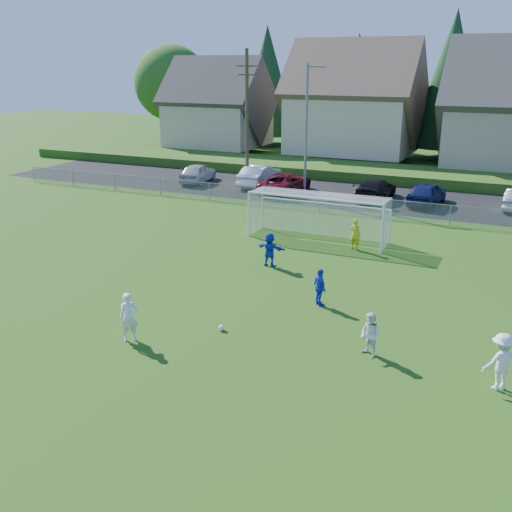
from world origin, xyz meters
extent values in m
plane|color=#193D0C|center=(0.00, 0.00, 0.00)|extent=(160.00, 160.00, 0.00)
plane|color=black|center=(0.00, 27.50, 0.01)|extent=(60.00, 60.00, 0.00)
cube|color=#1E420F|center=(0.00, 35.00, 0.40)|extent=(70.00, 6.00, 0.80)
sphere|color=white|center=(0.68, 3.61, 0.11)|extent=(0.22, 0.22, 0.22)
imported|color=white|center=(-1.79, 1.61, 0.85)|extent=(0.74, 0.71, 1.71)
imported|color=white|center=(5.93, 3.92, 0.75)|extent=(0.92, 0.87, 1.49)
imported|color=white|center=(9.86, 3.51, 0.87)|extent=(1.29, 1.19, 1.74)
imported|color=#1335B6|center=(3.07, 7.28, 0.75)|extent=(0.88, 0.88, 1.50)
imported|color=#1335B6|center=(-0.60, 10.82, 0.81)|extent=(1.55, 0.71, 1.61)
imported|color=gold|center=(2.29, 15.01, 0.80)|extent=(0.65, 0.50, 1.60)
imported|color=#AAACB2|center=(-13.91, 27.15, 0.75)|extent=(2.36, 4.60, 1.50)
imported|color=white|center=(-8.81, 27.78, 0.82)|extent=(1.85, 5.01, 1.64)
imported|color=#5D0A17|center=(-6.11, 26.28, 0.75)|extent=(2.55, 5.42, 1.50)
imported|color=black|center=(0.31, 27.01, 0.72)|extent=(2.16, 4.99, 1.43)
imported|color=#141B47|center=(3.83, 26.78, 0.77)|extent=(2.24, 4.66, 1.54)
cylinder|color=white|center=(-3.65, 15.00, 1.22)|extent=(0.12, 0.12, 2.44)
cylinder|color=white|center=(3.65, 15.00, 1.22)|extent=(0.12, 0.12, 2.44)
cylinder|color=white|center=(0.00, 15.00, 2.44)|extent=(7.30, 0.12, 0.12)
cylinder|color=white|center=(-3.65, 16.80, 0.90)|extent=(0.08, 0.08, 1.80)
cylinder|color=white|center=(3.65, 16.80, 0.90)|extent=(0.08, 0.08, 1.80)
cylinder|color=white|center=(0.00, 16.80, 1.80)|extent=(7.30, 0.08, 0.08)
cube|color=silver|center=(0.00, 16.80, 0.90)|extent=(7.30, 0.02, 1.80)
cube|color=silver|center=(-3.65, 15.90, 1.22)|extent=(0.02, 1.80, 2.44)
cube|color=silver|center=(3.65, 15.90, 1.22)|extent=(0.02, 1.80, 2.44)
cube|color=silver|center=(0.00, 15.90, 2.44)|extent=(7.30, 1.80, 0.02)
cube|color=gray|center=(0.00, 22.00, 1.18)|extent=(52.00, 0.03, 0.03)
cube|color=gray|center=(0.00, 22.00, 0.60)|extent=(52.00, 0.02, 1.14)
cylinder|color=gray|center=(-26.00, 22.00, 0.60)|extent=(0.06, 0.06, 1.20)
cylinder|color=gray|center=(0.00, 22.00, 0.60)|extent=(0.06, 0.06, 1.20)
cylinder|color=slate|center=(-4.50, 26.00, 4.50)|extent=(0.18, 0.18, 9.00)
cylinder|color=slate|center=(-4.00, 26.00, 8.80)|extent=(1.20, 0.12, 0.12)
cube|color=slate|center=(-3.40, 26.00, 8.75)|extent=(0.36, 0.18, 0.12)
cylinder|color=#473321|center=(-9.50, 27.00, 5.00)|extent=(0.26, 0.26, 10.00)
cube|color=#473321|center=(-9.50, 27.00, 8.80)|extent=(1.60, 0.10, 0.10)
cube|color=#473321|center=(-9.50, 27.00, 8.20)|extent=(1.30, 0.10, 0.10)
cube|color=tan|center=(-20.00, 42.00, 3.05)|extent=(9.00, 8.00, 4.50)
pyramid|color=#423D38|center=(-20.00, 42.00, 9.71)|extent=(9.90, 8.80, 4.41)
cube|color=#C6B58E|center=(-6.00, 43.00, 3.55)|extent=(11.00, 9.00, 5.50)
pyramid|color=brown|center=(-6.00, 43.00, 11.26)|extent=(12.10, 9.90, 4.96)
cylinder|color=#382616|center=(-28.00, 46.00, 1.98)|extent=(0.36, 0.36, 3.96)
sphere|color=#2B5B19|center=(-28.00, 46.00, 6.82)|extent=(8.36, 8.36, 8.36)
cylinder|color=#382616|center=(-18.00, 50.00, 0.60)|extent=(0.30, 0.30, 1.20)
cone|color=#143819|center=(-18.00, 50.00, 7.05)|extent=(6.76, 6.76, 11.70)
cylinder|color=#382616|center=(-8.00, 51.00, 0.60)|extent=(0.30, 0.30, 1.20)
cone|color=#143819|center=(-8.00, 51.00, 6.60)|extent=(6.24, 6.24, 10.80)
cylinder|color=#382616|center=(2.00, 48.00, 0.60)|extent=(0.30, 0.30, 1.20)
cone|color=#143819|center=(2.00, 48.00, 7.50)|extent=(7.28, 7.28, 12.60)
camera|label=1|loc=(9.91, -13.47, 9.10)|focal=42.00mm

